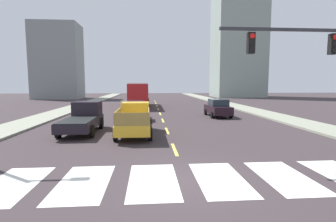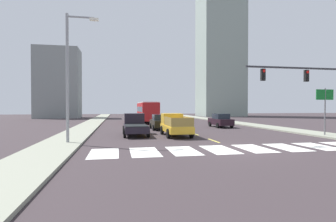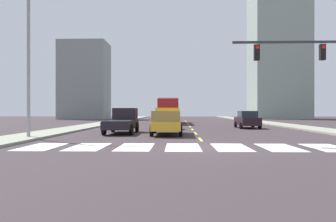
{
  "view_description": "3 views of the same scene",
  "coord_description": "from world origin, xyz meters",
  "px_view_note": "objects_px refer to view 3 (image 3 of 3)",
  "views": [
    {
      "loc": [
        -1.28,
        -8.21,
        3.23
      ],
      "look_at": [
        0.31,
        12.02,
        1.05
      ],
      "focal_mm": 27.14,
      "sensor_mm": 36.0,
      "label": 1
    },
    {
      "loc": [
        -7.19,
        -14.93,
        2.6
      ],
      "look_at": [
        -1.18,
        16.38,
        2.07
      ],
      "focal_mm": 27.97,
      "sensor_mm": 36.0,
      "label": 2
    },
    {
      "loc": [
        -1.41,
        -14.73,
        1.74
      ],
      "look_at": [
        -2.37,
        17.79,
        1.71
      ],
      "focal_mm": 33.01,
      "sensor_mm": 36.0,
      "label": 3
    }
  ],
  "objects_px": {
    "city_bus": "(169,109)",
    "pickup_stakebed": "(167,122)",
    "streetlight_left": "(31,58)",
    "pickup_dark": "(123,121)",
    "sedan_near_right": "(247,120)",
    "sedan_far": "(166,120)"
  },
  "relations": [
    {
      "from": "city_bus",
      "to": "pickup_stakebed",
      "type": "bearing_deg",
      "value": -86.93
    },
    {
      "from": "city_bus",
      "to": "streetlight_left",
      "type": "height_order",
      "value": "streetlight_left"
    },
    {
      "from": "city_bus",
      "to": "streetlight_left",
      "type": "relative_size",
      "value": 1.2
    },
    {
      "from": "pickup_stakebed",
      "to": "city_bus",
      "type": "distance_m",
      "value": 19.25
    },
    {
      "from": "pickup_dark",
      "to": "city_bus",
      "type": "bearing_deg",
      "value": 76.97
    },
    {
      "from": "city_bus",
      "to": "sedan_near_right",
      "type": "height_order",
      "value": "city_bus"
    },
    {
      "from": "pickup_stakebed",
      "to": "sedan_near_right",
      "type": "distance_m",
      "value": 11.28
    },
    {
      "from": "pickup_dark",
      "to": "city_bus",
      "type": "relative_size",
      "value": 0.48
    },
    {
      "from": "streetlight_left",
      "to": "sedan_far",
      "type": "bearing_deg",
      "value": 52.66
    },
    {
      "from": "sedan_far",
      "to": "streetlight_left",
      "type": "height_order",
      "value": "streetlight_left"
    },
    {
      "from": "pickup_stakebed",
      "to": "streetlight_left",
      "type": "height_order",
      "value": "streetlight_left"
    },
    {
      "from": "pickup_stakebed",
      "to": "streetlight_left",
      "type": "xyz_separation_m",
      "value": [
        -8.29,
        -4.0,
        4.03
      ]
    },
    {
      "from": "pickup_stakebed",
      "to": "sedan_near_right",
      "type": "bearing_deg",
      "value": 48.84
    },
    {
      "from": "pickup_dark",
      "to": "sedan_far",
      "type": "bearing_deg",
      "value": 56.07
    },
    {
      "from": "pickup_stakebed",
      "to": "pickup_dark",
      "type": "distance_m",
      "value": 3.67
    },
    {
      "from": "sedan_far",
      "to": "sedan_near_right",
      "type": "height_order",
      "value": "same"
    },
    {
      "from": "streetlight_left",
      "to": "pickup_stakebed",
      "type": "bearing_deg",
      "value": 25.76
    },
    {
      "from": "pickup_stakebed",
      "to": "city_bus",
      "type": "xyz_separation_m",
      "value": [
        -0.36,
        19.22,
        1.02
      ]
    },
    {
      "from": "city_bus",
      "to": "streetlight_left",
      "type": "distance_m",
      "value": 24.72
    },
    {
      "from": "pickup_dark",
      "to": "pickup_stakebed",
      "type": "bearing_deg",
      "value": -20.67
    },
    {
      "from": "pickup_dark",
      "to": "streetlight_left",
      "type": "distance_m",
      "value": 8.08
    },
    {
      "from": "pickup_dark",
      "to": "city_bus",
      "type": "xyz_separation_m",
      "value": [
        3.14,
        18.12,
        1.03
      ]
    }
  ]
}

